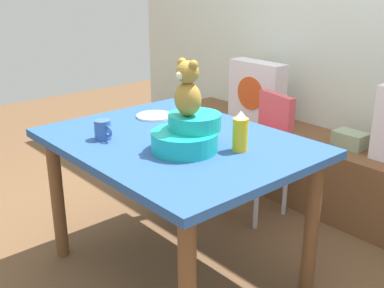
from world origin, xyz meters
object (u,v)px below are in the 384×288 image
object	(u,v)px
pillow_floral_left	(257,92)
highchair	(259,138)
dinner_plate_near	(154,116)
dining_table	(177,158)
ketchup_bottle	(240,132)
teddy_bear	(188,89)
coffee_mug	(103,130)
book_stack	(350,140)
infant_seat_teal	(188,134)

from	to	relation	value
pillow_floral_left	highchair	distance (m)	0.59
pillow_floral_left	dinner_plate_near	size ratio (longest dim) A/B	2.20
pillow_floral_left	highchair	xyz separation A→B (m)	(0.39, -0.42, -0.16)
dining_table	ketchup_bottle	distance (m)	0.38
highchair	ketchup_bottle	distance (m)	0.88
teddy_bear	coffee_mug	xyz separation A→B (m)	(-0.37, -0.21, -0.23)
dining_table	highchair	world-z (taller)	highchair
book_stack	infant_seat_teal	world-z (taller)	infant_seat_teal
highchair	teddy_bear	world-z (taller)	teddy_bear
teddy_bear	book_stack	bearing A→B (deg)	87.01
coffee_mug	dining_table	bearing A→B (deg)	49.71
pillow_floral_left	infant_seat_teal	world-z (taller)	same
dining_table	coffee_mug	size ratio (longest dim) A/B	10.49
teddy_bear	dinner_plate_near	xyz separation A→B (m)	(-0.51, 0.20, -0.27)
pillow_floral_left	teddy_bear	xyz separation A→B (m)	(0.70, -1.27, 0.34)
ketchup_bottle	coffee_mug	size ratio (longest dim) A/B	1.54
highchair	dining_table	bearing A→B (deg)	-78.44
book_stack	infant_seat_teal	xyz separation A→B (m)	(-0.07, -1.29, 0.30)
infant_seat_teal	teddy_bear	world-z (taller)	teddy_bear
dining_table	book_stack	bearing A→B (deg)	80.15
coffee_mug	infant_seat_teal	bearing A→B (deg)	29.79
coffee_mug	dinner_plate_near	xyz separation A→B (m)	(-0.14, 0.41, -0.04)
pillow_floral_left	highchair	world-z (taller)	pillow_floral_left
highchair	teddy_bear	distance (m)	1.03
highchair	coffee_mug	size ratio (longest dim) A/B	6.58
infant_seat_teal	ketchup_bottle	distance (m)	0.23
pillow_floral_left	book_stack	distance (m)	0.79
teddy_bear	highchair	bearing A→B (deg)	110.04
infant_seat_teal	dinner_plate_near	distance (m)	0.56
dining_table	dinner_plate_near	size ratio (longest dim) A/B	6.29
dinner_plate_near	teddy_bear	bearing A→B (deg)	-20.96
dining_table	teddy_bear	bearing A→B (deg)	-19.98
coffee_mug	highchair	bearing A→B (deg)	86.61
infant_seat_teal	dining_table	bearing A→B (deg)	160.21
book_stack	ketchup_bottle	size ratio (longest dim) A/B	1.08
infant_seat_teal	dinner_plate_near	bearing A→B (deg)	159.09
book_stack	dining_table	bearing A→B (deg)	-99.85
book_stack	coffee_mug	bearing A→B (deg)	-106.35
pillow_floral_left	book_stack	world-z (taller)	pillow_floral_left
dining_table	teddy_bear	xyz separation A→B (m)	(0.15, -0.05, 0.38)
highchair	dinner_plate_near	distance (m)	0.72
ketchup_bottle	dinner_plate_near	size ratio (longest dim) A/B	0.92
coffee_mug	dinner_plate_near	distance (m)	0.44
pillow_floral_left	teddy_bear	size ratio (longest dim) A/B	1.76
book_stack	coffee_mug	distance (m)	1.59
coffee_mug	dinner_plate_near	bearing A→B (deg)	109.05
dining_table	ketchup_bottle	world-z (taller)	ketchup_bottle
book_stack	highchair	xyz separation A→B (m)	(-0.38, -0.44, 0.01)
dining_table	ketchup_bottle	bearing A→B (deg)	20.33
book_stack	dinner_plate_near	world-z (taller)	dinner_plate_near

